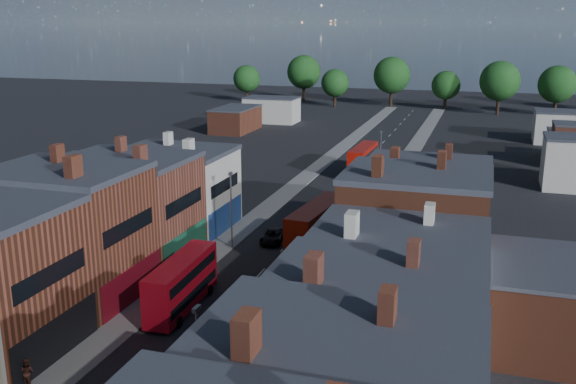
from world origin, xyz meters
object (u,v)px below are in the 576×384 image
Objects in this scene: car_3 at (327,208)px; bus_0 at (182,283)px; ped_3 at (304,313)px; bus_2 at (363,160)px; bus_1 at (317,226)px; ped_1 at (27,372)px; car_2 at (273,236)px.

bus_0 is at bearing -103.27° from car_3.
ped_3 is (5.72, -30.14, 0.44)m from car_3.
bus_2 is at bearing 84.81° from car_3.
bus_1 is 5.93× the size of ped_3.
ped_1 is 19.95m from ped_3.
bus_1 is 34.83m from bus_2.
car_3 is (-2.30, 13.40, -2.00)m from bus_1.
ped_3 is at bearing -71.60° from car_2.
ped_3 is (10.42, -0.07, -1.22)m from bus_0.
bus_1 is 2.57× the size of car_3.
car_3 is 2.31× the size of ped_3.
bus_2 is at bearing -93.05° from ped_1.
ped_3 is (8.67, -18.04, 0.44)m from car_2.
ped_1 is at bearing 134.79° from ped_3.
bus_0 is at bearing -102.12° from ped_1.
bus_0 is 2.10× the size of car_2.
bus_0 is at bearing -93.16° from bus_2.
ped_1 is 1.00× the size of ped_3.
bus_1 is 17.16m from ped_3.
car_3 is at bearing 78.67° from bus_0.
bus_1 reaches higher than bus_2.
bus_2 reaches higher than ped_3.
bus_2 is 51.82m from ped_3.
bus_1 is at bearing 13.47° from ped_3.
car_2 is (-3.25, -33.47, -1.79)m from bus_2.
car_2 is 12.46m from car_3.
bus_1 reaches higher than car_2.
bus_0 is 18.13m from car_2.
ped_1 is at bearing -105.89° from car_3.
car_2 is at bearing 27.60° from ped_3.
ped_1 is (-4.20, -13.64, -1.22)m from bus_0.
ped_3 is at bearing -72.25° from bus_1.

